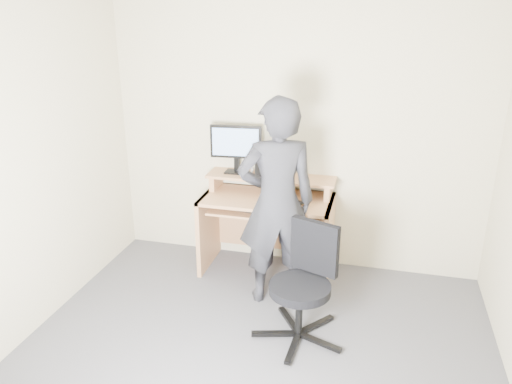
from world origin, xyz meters
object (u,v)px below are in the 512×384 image
at_px(desk, 269,215).
at_px(office_chair, 305,279).
at_px(person, 277,203).
at_px(monitor, 236,145).

distance_m(desk, office_chair, 1.10).
height_order(desk, person, person).
bearing_deg(office_chair, desk, 138.00).
bearing_deg(desk, monitor, 166.50).
bearing_deg(monitor, office_chair, -56.83).
distance_m(office_chair, person, 0.69).
distance_m(monitor, person, 0.85).
height_order(monitor, person, person).
xyz_separation_m(desk, person, (0.18, -0.52, 0.34)).
bearing_deg(monitor, person, -54.36).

